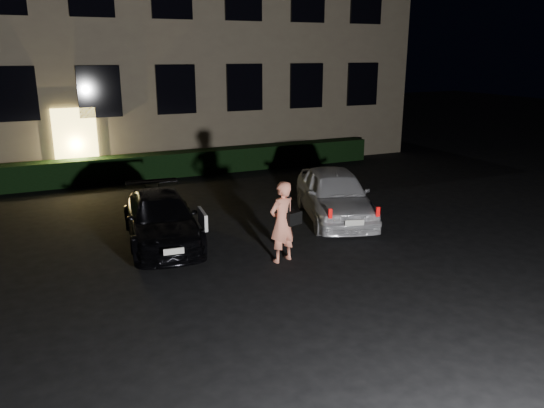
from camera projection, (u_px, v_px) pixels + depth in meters
name	position (u px, v px, depth m)	size (l,w,h in m)	color
ground	(331.00, 289.00, 9.92)	(80.00, 80.00, 0.00)	black
building	(147.00, 8.00, 21.40)	(20.00, 8.11, 12.00)	#776855
hedge	(183.00, 163.00, 19.00)	(15.00, 0.70, 0.85)	black
sedan	(161.00, 219.00, 12.25)	(1.95, 4.01, 1.11)	black
hatch	(335.00, 194.00, 13.93)	(2.68, 4.24, 1.35)	silver
man	(282.00, 222.00, 11.03)	(0.80, 0.58, 1.74)	#FF9070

